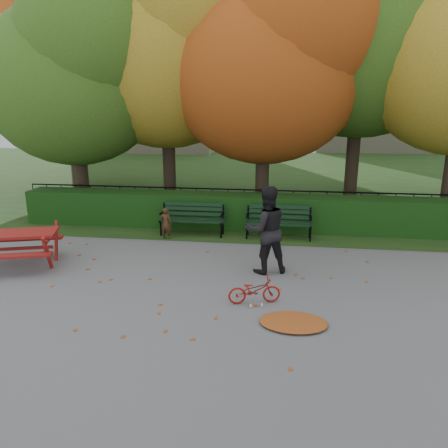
# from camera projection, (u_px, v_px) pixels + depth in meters

# --- Properties ---
(ground) EXTENTS (90.00, 90.00, 0.00)m
(ground) POSITION_uv_depth(u_px,v_px,m) (219.00, 290.00, 8.65)
(ground) COLOR slate
(ground) RESTS_ON ground
(grass_strip) EXTENTS (90.00, 90.00, 0.00)m
(grass_strip) POSITION_uv_depth(u_px,v_px,m) (260.00, 176.00, 22.00)
(grass_strip) COLOR #1C3314
(grass_strip) RESTS_ON ground
(building_left) EXTENTS (10.00, 7.00, 15.00)m
(building_left) POSITION_uv_depth(u_px,v_px,m) (151.00, 48.00, 32.60)
(building_left) COLOR tan
(building_left) RESTS_ON ground
(building_right) EXTENTS (9.00, 6.00, 12.00)m
(building_right) POSITION_uv_depth(u_px,v_px,m) (379.00, 69.00, 32.70)
(building_right) COLOR tan
(building_right) RESTS_ON ground
(hedge) EXTENTS (13.00, 0.90, 1.00)m
(hedge) POSITION_uv_depth(u_px,v_px,m) (241.00, 212.00, 12.81)
(hedge) COLOR black
(hedge) RESTS_ON ground
(iron_fence) EXTENTS (14.00, 0.04, 1.02)m
(iron_fence) POSITION_uv_depth(u_px,v_px,m) (244.00, 204.00, 13.56)
(iron_fence) COLOR black
(iron_fence) RESTS_ON ground
(tree_a) EXTENTS (5.88, 5.60, 7.48)m
(tree_a) POSITION_uv_depth(u_px,v_px,m) (79.00, 71.00, 13.42)
(tree_a) COLOR #2F2318
(tree_a) RESTS_ON ground
(tree_b) EXTENTS (6.72, 6.40, 8.79)m
(tree_b) POSITION_uv_depth(u_px,v_px,m) (174.00, 44.00, 13.94)
(tree_b) COLOR #2F2318
(tree_b) RESTS_ON ground
(tree_c) EXTENTS (6.30, 6.00, 8.00)m
(tree_c) POSITION_uv_depth(u_px,v_px,m) (276.00, 59.00, 12.92)
(tree_c) COLOR #2F2318
(tree_c) RESTS_ON ground
(tree_d) EXTENTS (7.14, 6.80, 9.58)m
(tree_d) POSITION_uv_depth(u_px,v_px,m) (377.00, 22.00, 13.43)
(tree_d) COLOR #2F2318
(tree_d) RESTS_ON ground
(tree_f) EXTENTS (6.93, 6.60, 9.19)m
(tree_f) POSITION_uv_depth(u_px,v_px,m) (71.00, 46.00, 16.85)
(tree_f) COLOR #2F2318
(tree_f) RESTS_ON ground
(bench_left) EXTENTS (1.80, 0.57, 0.88)m
(bench_left) POSITION_uv_depth(u_px,v_px,m) (193.00, 216.00, 12.21)
(bench_left) COLOR black
(bench_left) RESTS_ON ground
(bench_right) EXTENTS (1.80, 0.57, 0.88)m
(bench_right) POSITION_uv_depth(u_px,v_px,m) (279.00, 219.00, 11.90)
(bench_right) COLOR black
(bench_right) RESTS_ON ground
(picnic_table) EXTENTS (2.22, 1.98, 0.91)m
(picnic_table) POSITION_uv_depth(u_px,v_px,m) (13.00, 240.00, 9.78)
(picnic_table) COLOR maroon
(picnic_table) RESTS_ON ground
(leaf_pile) EXTENTS (1.27, 0.98, 0.08)m
(leaf_pile) POSITION_uv_depth(u_px,v_px,m) (293.00, 322.00, 7.32)
(leaf_pile) COLOR maroon
(leaf_pile) RESTS_ON ground
(leaf_scatter) EXTENTS (9.00, 5.70, 0.01)m
(leaf_scatter) POSITION_uv_depth(u_px,v_px,m) (221.00, 284.00, 8.93)
(leaf_scatter) COLOR maroon
(leaf_scatter) RESTS_ON ground
(child) EXTENTS (0.35, 0.26, 0.87)m
(child) POSITION_uv_depth(u_px,v_px,m) (166.00, 223.00, 11.80)
(child) COLOR #3D2413
(child) RESTS_ON ground
(adult) EXTENTS (1.12, 1.00, 1.92)m
(adult) POSITION_uv_depth(u_px,v_px,m) (266.00, 230.00, 9.36)
(adult) COLOR black
(adult) RESTS_ON ground
(bicycle) EXTENTS (1.03, 0.58, 0.51)m
(bicycle) POSITION_uv_depth(u_px,v_px,m) (254.00, 290.00, 8.05)
(bicycle) COLOR maroon
(bicycle) RESTS_ON ground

